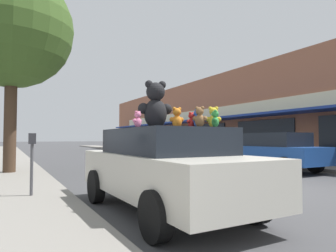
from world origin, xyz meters
TOP-DOWN VIEW (x-y plane):
  - ground_plane at (0.00, 0.00)m, footprint 260.00×260.00m
  - sidewalk_near at (-6.00, 0.00)m, footprint 2.60×90.00m
  - storefront_row at (13.30, 12.82)m, footprint 13.59×39.80m
  - plush_art_car at (-3.45, -0.78)m, footprint 1.97×4.37m
  - teddy_bear_giant at (-3.60, -0.72)m, footprint 0.66×0.43m
  - teddy_bear_yellow at (-2.83, -1.43)m, footprint 0.27×0.23m
  - teddy_bear_green at (-2.99, -1.68)m, footprint 0.18×0.21m
  - teddy_bear_white at (-3.40, -0.40)m, footprint 0.20×0.14m
  - teddy_bear_blue at (-3.10, -1.35)m, footprint 0.25×0.20m
  - teddy_bear_orange at (-3.32, -1.02)m, footprint 0.28×0.17m
  - teddy_bear_brown at (-3.28, -1.67)m, footprint 0.21×0.24m
  - teddy_bear_red at (-3.15, -1.23)m, footprint 0.21×0.15m
  - teddy_bear_pink at (-4.07, -1.03)m, footprint 0.21×0.16m
  - parked_car_far_center at (3.59, 3.14)m, footprint 1.87×4.27m
  - parked_car_far_right at (3.59, 9.63)m, footprint 1.92×4.75m
  - street_tree at (-5.86, 6.16)m, footprint 4.17×4.17m
  - parking_meter at (-5.50, 1.16)m, footprint 0.14×0.10m

SIDE VIEW (x-z plane):
  - ground_plane at x=0.00m, z-range 0.00..0.00m
  - sidewalk_near at x=-6.00m, z-range 0.00..0.15m
  - plush_art_car at x=-3.45m, z-range 0.05..1.55m
  - parked_car_far_center at x=3.59m, z-range 0.06..1.60m
  - parked_car_far_right at x=3.59m, z-range 0.05..1.63m
  - parking_meter at x=-5.50m, z-range 0.33..1.60m
  - teddy_bear_white at x=-3.40m, z-range 1.49..1.74m
  - teddy_bear_pink at x=-4.07m, z-range 1.49..1.77m
  - teddy_bear_red at x=-3.15m, z-range 1.49..1.77m
  - teddy_bear_green at x=-2.99m, z-range 1.49..1.78m
  - teddy_bear_brown at x=-3.28m, z-range 1.49..1.82m
  - teddy_bear_blue at x=-3.10m, z-range 1.49..1.82m
  - teddy_bear_yellow at x=-2.83m, z-range 1.48..1.86m
  - teddy_bear_orange at x=-3.32m, z-range 1.48..1.86m
  - teddy_bear_giant at x=-3.60m, z-range 1.48..2.35m
  - storefront_row at x=13.30m, z-range 0.00..5.93m
  - street_tree at x=-5.86m, z-range 1.60..8.72m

